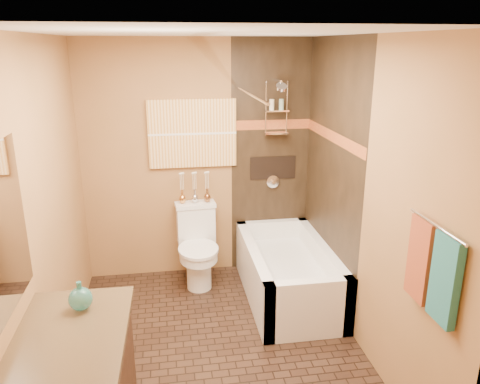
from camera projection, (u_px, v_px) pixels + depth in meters
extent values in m
plane|color=black|center=(216.00, 350.00, 3.88)|extent=(3.00, 3.00, 0.00)
cube|color=#A06C3E|center=(46.00, 218.00, 3.32)|extent=(0.02, 3.00, 2.50)
cube|color=#A06C3E|center=(365.00, 200.00, 3.68)|extent=(0.02, 3.00, 2.50)
cube|color=#A06C3E|center=(198.00, 161.00, 4.91)|extent=(2.40, 0.02, 2.50)
cube|color=#A06C3E|center=(250.00, 320.00, 2.09)|extent=(2.40, 0.02, 2.50)
plane|color=silver|center=(211.00, 32.00, 3.12)|extent=(3.00, 3.00, 0.00)
cube|color=black|center=(271.00, 159.00, 5.02)|extent=(0.85, 0.01, 2.50)
cube|color=black|center=(331.00, 175.00, 4.39)|extent=(0.01, 1.50, 2.50)
cube|color=maroon|center=(272.00, 125.00, 4.90)|extent=(0.85, 0.01, 0.10)
cube|color=maroon|center=(332.00, 136.00, 4.27)|extent=(0.01, 1.50, 0.10)
cube|color=black|center=(273.00, 168.00, 5.05)|extent=(0.50, 0.01, 0.25)
cylinder|color=silver|center=(278.00, 81.00, 4.64)|extent=(0.02, 0.26, 0.02)
cylinder|color=silver|center=(281.00, 87.00, 4.52)|extent=(0.11, 0.11, 0.09)
cylinder|color=silver|center=(273.00, 182.00, 5.08)|extent=(0.14, 0.02, 0.14)
cylinder|color=silver|center=(249.00, 93.00, 4.03)|extent=(0.03, 1.55, 0.03)
cylinder|color=silver|center=(437.00, 226.00, 2.63)|extent=(0.02, 0.55, 0.02)
cube|color=#1C5E5C|center=(445.00, 280.00, 2.59)|extent=(0.05, 0.22, 0.52)
cube|color=maroon|center=(421.00, 259.00, 2.83)|extent=(0.05, 0.22, 0.52)
cube|color=#C9842F|center=(192.00, 134.00, 4.79)|extent=(0.90, 0.04, 0.70)
cube|color=white|center=(309.00, 310.00, 3.96)|extent=(0.80, 0.10, 0.55)
cube|color=white|center=(272.00, 243.00, 5.28)|extent=(0.80, 0.10, 0.55)
cube|color=white|center=(253.00, 275.00, 4.57)|extent=(0.10, 1.50, 0.55)
cube|color=white|center=(322.00, 269.00, 4.68)|extent=(0.10, 1.50, 0.55)
cube|color=white|center=(287.00, 281.00, 4.65)|extent=(0.64, 1.34, 0.35)
cube|color=white|center=(196.00, 224.00, 5.00)|extent=(0.41, 0.21, 0.40)
cube|color=white|center=(195.00, 205.00, 4.93)|extent=(0.43, 0.23, 0.04)
cylinder|color=white|center=(199.00, 270.00, 4.82)|extent=(0.25, 0.25, 0.40)
cylinder|color=white|center=(199.00, 254.00, 4.77)|extent=(0.39, 0.39, 0.10)
cylinder|color=white|center=(198.00, 249.00, 4.75)|extent=(0.41, 0.41, 0.03)
cube|color=black|center=(66.00, 341.00, 2.53)|extent=(0.66, 1.05, 0.04)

